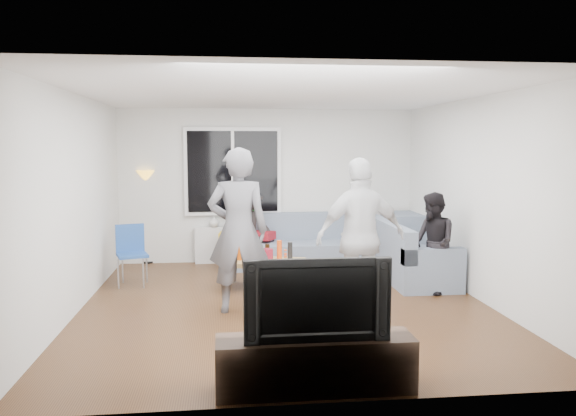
{
  "coord_description": "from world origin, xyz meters",
  "views": [
    {
      "loc": [
        -0.74,
        -6.85,
        1.97
      ],
      "look_at": [
        0.1,
        0.6,
        1.15
      ],
      "focal_mm": 35.23,
      "sensor_mm": 36.0,
      "label": 1
    }
  ],
  "objects": [
    {
      "name": "tv_console",
      "position": [
        -0.03,
        -2.5,
        0.22
      ],
      "size": [
        1.6,
        0.4,
        0.44
      ],
      "primitive_type": "cube",
      "color": "#34221A",
      "rests_on": "floor"
    },
    {
      "name": "spectator_right",
      "position": [
        2.02,
        0.33,
        0.68
      ],
      "size": [
        0.56,
        0.7,
        1.36
      ],
      "primitive_type": "imported",
      "rotation": [
        0.0,
        0.0,
        -1.5
      ],
      "color": "black",
      "rests_on": "floor"
    },
    {
      "name": "wall_back",
      "position": [
        0.0,
        2.77,
        1.3
      ],
      "size": [
        5.0,
        0.04,
        2.6
      ],
      "primitive_type": "cube",
      "color": "silver",
      "rests_on": "ground"
    },
    {
      "name": "radiator",
      "position": [
        -0.6,
        2.65,
        0.31
      ],
      "size": [
        1.3,
        0.12,
        0.62
      ],
      "primitive_type": "cube",
      "color": "silver",
      "rests_on": "floor"
    },
    {
      "name": "bottle_b",
      "position": [
        -0.34,
        0.75,
        0.5
      ],
      "size": [
        0.08,
        0.08,
        0.2
      ],
      "primitive_type": "cylinder",
      "color": "#188822",
      "rests_on": "coffee_table"
    },
    {
      "name": "wall_left",
      "position": [
        -2.52,
        0.0,
        1.3
      ],
      "size": [
        0.04,
        5.5,
        2.6
      ],
      "primitive_type": "cube",
      "color": "silver",
      "rests_on": "ground"
    },
    {
      "name": "floor",
      "position": [
        0.0,
        0.0,
        -0.02
      ],
      "size": [
        5.0,
        5.5,
        0.04
      ],
      "primitive_type": "cube",
      "color": "#56351C",
      "rests_on": "ground"
    },
    {
      "name": "side_chair",
      "position": [
        -2.05,
        1.2,
        0.43
      ],
      "size": [
        0.5,
        0.5,
        0.86
      ],
      "primitive_type": null,
      "rotation": [
        0.0,
        0.0,
        0.3
      ],
      "color": "#214992",
      "rests_on": "floor"
    },
    {
      "name": "ceiling",
      "position": [
        0.0,
        0.0,
        2.62
      ],
      "size": [
        5.0,
        5.5,
        0.04
      ],
      "primitive_type": "cube",
      "color": "white",
      "rests_on": "ground"
    },
    {
      "name": "window_glass",
      "position": [
        -0.6,
        2.65,
        1.55
      ],
      "size": [
        1.5,
        0.02,
        1.35
      ],
      "primitive_type": "cube",
      "color": "black",
      "rests_on": "window_frame"
    },
    {
      "name": "coffee_table",
      "position": [
        -0.21,
        0.83,
        0.2
      ],
      "size": [
        1.22,
        0.87,
        0.4
      ],
      "primitive_type": "cube",
      "rotation": [
        0.0,
        0.0,
        -0.27
      ],
      "color": "#A1844E",
      "rests_on": "floor"
    },
    {
      "name": "wall_right",
      "position": [
        2.52,
        0.0,
        1.3
      ],
      "size": [
        0.04,
        5.5,
        2.6
      ],
      "primitive_type": "cube",
      "color": "silver",
      "rests_on": "ground"
    },
    {
      "name": "sofa_corner",
      "position": [
        2.39,
        2.27,
        0.42
      ],
      "size": [
        0.85,
        0.85,
        0.85
      ],
      "primitive_type": "cube",
      "color": "slate",
      "rests_on": "floor"
    },
    {
      "name": "sofa_back_section",
      "position": [
        0.49,
        2.27,
        0.42
      ],
      "size": [
        2.3,
        0.85,
        0.85
      ],
      "primitive_type": null,
      "color": "slate",
      "rests_on": "floor"
    },
    {
      "name": "window_mullion",
      "position": [
        -0.6,
        2.64,
        1.55
      ],
      "size": [
        0.05,
        0.03,
        1.35
      ],
      "primitive_type": "cube",
      "color": "white",
      "rests_on": "window_frame"
    },
    {
      "name": "wall_front",
      "position": [
        0.0,
        -2.77,
        1.3
      ],
      "size": [
        5.0,
        0.04,
        2.6
      ],
      "primitive_type": "cube",
      "color": "silver",
      "rests_on": "ground"
    },
    {
      "name": "sofa_right_section",
      "position": [
        2.02,
        1.2,
        0.42
      ],
      "size": [
        2.0,
        0.85,
        0.85
      ],
      "primitive_type": null,
      "rotation": [
        0.0,
        0.0,
        1.57
      ],
      "color": "slate",
      "rests_on": "floor"
    },
    {
      "name": "player_left",
      "position": [
        -0.59,
        -0.23,
        0.98
      ],
      "size": [
        0.73,
        0.49,
        1.96
      ],
      "primitive_type": "imported",
      "rotation": [
        0.0,
        0.0,
        3.12
      ],
      "color": "#55555A",
      "rests_on": "floor"
    },
    {
      "name": "pitcher",
      "position": [
        -0.17,
        0.75,
        0.49
      ],
      "size": [
        0.17,
        0.17,
        0.17
      ],
      "primitive_type": "cylinder",
      "color": "maroon",
      "rests_on": "coffee_table"
    },
    {
      "name": "spectator_back",
      "position": [
        -0.35,
        2.3,
        0.65
      ],
      "size": [
        0.93,
        0.67,
        1.3
      ],
      "primitive_type": "imported",
      "rotation": [
        0.0,
        0.0,
        0.24
      ],
      "color": "black",
      "rests_on": "floor"
    },
    {
      "name": "player_right",
      "position": [
        0.83,
        -0.52,
        0.92
      ],
      "size": [
        1.14,
        0.61,
        1.85
      ],
      "primitive_type": "imported",
      "rotation": [
        0.0,
        0.0,
        3.3
      ],
      "color": "silver",
      "rests_on": "floor"
    },
    {
      "name": "vase",
      "position": [
        -0.92,
        2.62,
        0.71
      ],
      "size": [
        0.21,
        0.21,
        0.18
      ],
      "primitive_type": "imported",
      "rotation": [
        0.0,
        0.0,
        -0.29
      ],
      "color": "silver",
      "rests_on": "radiator"
    },
    {
      "name": "bottle_a",
      "position": [
        -0.54,
        0.89,
        0.52
      ],
      "size": [
        0.07,
        0.07,
        0.24
      ],
      "primitive_type": "cylinder",
      "color": "#BD480B",
      "rests_on": "coffee_table"
    },
    {
      "name": "bottle_e",
      "position": [
        0.17,
        0.92,
        0.52
      ],
      "size": [
        0.07,
        0.07,
        0.23
      ],
      "primitive_type": "cylinder",
      "color": "black",
      "rests_on": "coffee_table"
    },
    {
      "name": "floor_lamp",
      "position": [
        -2.05,
        2.8,
        0.78
      ],
      "size": [
        0.32,
        0.32,
        1.56
      ],
      "primitive_type": null,
      "color": "#F5AD2E",
      "rests_on": "floor"
    },
    {
      "name": "bottle_d",
      "position": [
        0.0,
        0.79,
        0.54
      ],
      "size": [
        0.07,
        0.07,
        0.28
      ],
      "primitive_type": "cylinder",
      "color": "#E44A14",
      "rests_on": "coffee_table"
    },
    {
      "name": "television",
      "position": [
        -0.03,
        -2.5,
        0.77
      ],
      "size": [
        1.16,
        0.15,
        0.67
      ],
      "primitive_type": "imported",
      "color": "black",
      "rests_on": "tv_console"
    },
    {
      "name": "cushion_red",
      "position": [
        -0.13,
        2.33,
        0.51
      ],
      "size": [
        0.46,
        0.44,
        0.13
      ],
      "primitive_type": "cube",
      "rotation": [
        0.0,
        0.0,
        -0.54
      ],
      "color": "maroon",
      "rests_on": "sofa_back_section"
    },
    {
      "name": "window_frame",
      "position": [
        -0.6,
        2.69,
        1.55
      ],
      "size": [
        1.62,
        0.06,
        1.47
      ],
      "primitive_type": "cube",
      "color": "white",
      "rests_on": "wall_back"
    },
    {
      "name": "potted_plant",
      "position": [
        -0.27,
        2.62,
        0.8
      ],
      "size": [
        0.21,
        0.18,
        0.35
      ],
      "primitive_type": "imported",
      "rotation": [
        0.0,
        0.0,
        -0.12
      ],
      "color": "#28642A",
      "rests_on": "radiator"
    },
    {
      "name": "bottle_c",
      "position": [
        -0.15,
        0.99,
        0.5
      ],
      "size": [
        0.07,
        0.07,
        0.2
      ],
      "primitive_type": "cylinder",
      "color": "black",
      "rests_on": "coffee_table"
    },
    {
      "name": "cushion_yellow",
      "position": [
        -0.64,
        2.25,
        0.51
      ],
      "size": [
        0.41,
        0.36,
        0.14
      ],
      "primitive_type": "cube",
      "rotation": [
        0.0,
        0.0,
        -0.12
      ],
      "color": "gold",
      "rests_on": "sofa_back_section"
    }
  ]
}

